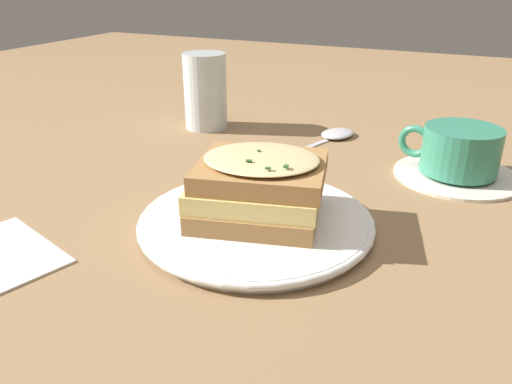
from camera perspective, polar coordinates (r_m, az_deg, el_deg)
The scene contains 6 objects.
ground_plane at distance 0.51m, azimuth 1.97°, elevation -3.79°, with size 2.40×2.40×0.00m, color olive.
dinner_plate at distance 0.50m, azimuth 0.00°, elevation -3.37°, with size 0.24×0.24×0.01m.
sandwich at distance 0.49m, azimuth 0.25°, elevation 0.57°, with size 0.15×0.14×0.07m.
teacup_with_saucer at distance 0.66m, azimuth 22.15°, elevation 3.88°, with size 0.15×0.15×0.06m.
water_glass at distance 0.81m, azimuth -5.80°, elevation 11.39°, with size 0.07×0.07×0.12m, color silver.
spoon at distance 0.77m, azimuth 8.90°, elevation 6.43°, with size 0.08×0.17×0.01m.
Camera 1 is at (-0.17, 0.41, 0.24)m, focal length 35.00 mm.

